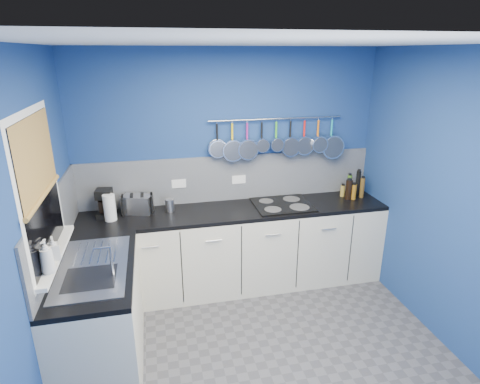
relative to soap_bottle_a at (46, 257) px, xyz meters
name	(u,v)px	position (x,y,z in m)	size (l,w,h in m)	color
floor	(265,362)	(1.53, -0.01, -1.18)	(3.20, 3.00, 0.02)	#47474C
ceiling	(274,41)	(1.53, -0.01, 1.34)	(3.20, 3.00, 0.02)	white
wall_back	(229,169)	(1.53, 1.50, 0.08)	(3.20, 0.02, 2.50)	navy
wall_left	(31,248)	(-0.08, -0.01, 0.08)	(0.02, 3.00, 2.50)	navy
wall_right	(458,207)	(3.14, -0.01, 0.08)	(0.02, 3.00, 2.50)	navy
backsplash_back	(230,178)	(1.53, 1.48, -0.02)	(3.20, 0.02, 0.50)	gray
backsplash_left	(56,224)	(-0.06, 0.59, -0.02)	(0.02, 1.80, 0.50)	gray
cabinet_run_back	(235,249)	(1.53, 1.19, -0.74)	(3.20, 0.60, 0.86)	beige
worktop_back	(235,211)	(1.53, 1.19, -0.29)	(3.20, 0.60, 0.04)	black
cabinet_run_left	(101,318)	(0.23, 0.29, -0.74)	(0.60, 1.20, 0.86)	beige
worktop_left	(94,269)	(0.23, 0.29, -0.29)	(0.60, 1.20, 0.04)	black
window_frame	(40,189)	(-0.05, 0.29, 0.38)	(0.01, 1.00, 1.10)	white
window_glass	(41,189)	(-0.04, 0.29, 0.38)	(0.01, 0.90, 1.00)	black
bamboo_blind	(36,157)	(-0.03, 0.29, 0.61)	(0.01, 0.90, 0.55)	#B18441
window_sill	(55,254)	(-0.02, 0.29, -0.13)	(0.10, 0.98, 0.03)	white
sink_unit	(93,266)	(0.23, 0.29, -0.27)	(0.50, 0.95, 0.01)	silver
mixer_tap	(111,261)	(0.39, 0.11, -0.14)	(0.12, 0.08, 0.26)	silver
socket_left	(179,184)	(0.98, 1.46, -0.04)	(0.15, 0.01, 0.09)	white
socket_right	(239,180)	(1.63, 1.46, -0.04)	(0.15, 0.01, 0.09)	white
pot_rail	(276,119)	(2.03, 1.44, 0.61)	(0.02, 0.02, 1.45)	silver
soap_bottle_a	(46,257)	(0.00, 0.00, 0.00)	(0.09, 0.09, 0.24)	white
soap_bottle_b	(53,248)	(0.00, 0.19, -0.03)	(0.08, 0.08, 0.17)	white
paper_towel	(110,208)	(0.29, 1.18, -0.14)	(0.12, 0.12, 0.26)	white
coffee_maker	(105,204)	(0.24, 1.27, -0.13)	(0.16, 0.18, 0.28)	black
toaster	(138,204)	(0.55, 1.32, -0.18)	(0.29, 0.16, 0.18)	silver
canister	(170,205)	(0.86, 1.29, -0.21)	(0.09, 0.09, 0.13)	silver
hob	(282,205)	(2.05, 1.19, -0.26)	(0.60, 0.53, 0.01)	black
pan_0	(217,140)	(1.40, 1.43, 0.42)	(0.19, 0.06, 0.38)	silver
pan_1	(232,141)	(1.55, 1.43, 0.40)	(0.23, 0.09, 0.42)	silver
pan_2	(247,140)	(1.71, 1.43, 0.40)	(0.22, 0.09, 0.41)	silver
pan_3	(262,136)	(1.87, 1.43, 0.44)	(0.15, 0.09, 0.34)	silver
pan_4	(276,135)	(2.03, 1.43, 0.44)	(0.15, 0.09, 0.34)	silver
pan_5	(290,137)	(2.19, 1.43, 0.41)	(0.22, 0.08, 0.41)	silver
pan_6	(304,136)	(2.35, 1.43, 0.41)	(0.21, 0.08, 0.40)	silver
pan_7	(318,135)	(2.51, 1.43, 0.42)	(0.18, 0.11, 0.37)	silver
pan_8	(331,137)	(2.67, 1.43, 0.39)	(0.26, 0.11, 0.45)	silver
condiment_0	(358,183)	(2.97, 1.30, -0.13)	(0.05, 0.05, 0.28)	black
condiment_1	(349,185)	(2.88, 1.32, -0.15)	(0.05, 0.05, 0.24)	#3F721E
condiment_2	(343,191)	(2.80, 1.30, -0.21)	(0.05, 0.05, 0.13)	olive
condiment_3	(362,188)	(2.99, 1.22, -0.16)	(0.05, 0.05, 0.23)	brown
condiment_4	(354,192)	(2.87, 1.19, -0.18)	(0.06, 0.06, 0.17)	#8C5914
condiment_5	(349,190)	(2.81, 1.20, -0.16)	(0.07, 0.07, 0.22)	black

